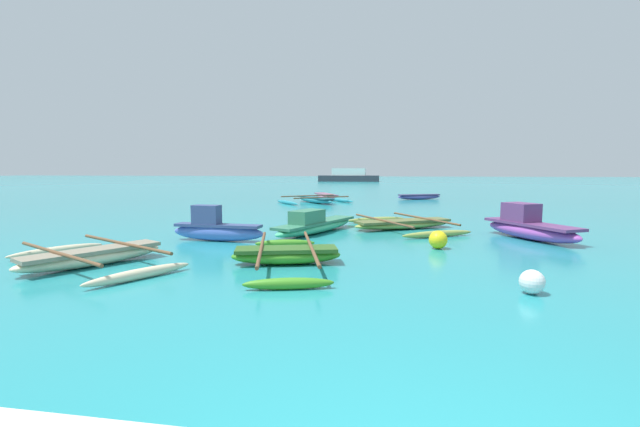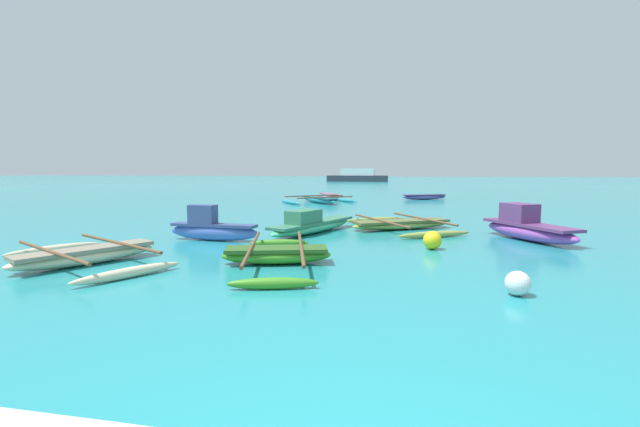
% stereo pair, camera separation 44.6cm
% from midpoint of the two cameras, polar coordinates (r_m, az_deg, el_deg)
% --- Properties ---
extents(moored_boat_0, '(2.74, 0.64, 1.00)m').
position_cam_midpoint_polar(moored_boat_0, '(12.36, -13.22, -1.90)').
color(moored_boat_0, '#4E69C5').
rests_on(moored_boat_0, ground_plane).
extents(moored_boat_1, '(4.72, 4.55, 0.42)m').
position_cam_midpoint_polar(moored_boat_1, '(25.47, 0.32, 1.85)').
color(moored_boat_1, teal).
rests_on(moored_boat_1, ground_plane).
extents(moored_boat_2, '(4.38, 3.66, 0.40)m').
position_cam_midpoint_polar(moored_boat_2, '(10.23, -27.62, -4.98)').
color(moored_boat_2, beige).
rests_on(moored_boat_2, ground_plane).
extents(moored_boat_3, '(2.23, 4.17, 0.76)m').
position_cam_midpoint_polar(moored_boat_3, '(13.44, -0.17, -1.49)').
color(moored_boat_3, '#48C58C').
rests_on(moored_boat_3, ground_plane).
extents(moored_boat_4, '(3.03, 1.79, 0.34)m').
position_cam_midpoint_polar(moored_boat_4, '(29.18, 14.15, 2.19)').
color(moored_boat_4, '#5B4D9B').
rests_on(moored_boat_4, ground_plane).
extents(moored_boat_5, '(2.24, 3.65, 0.36)m').
position_cam_midpoint_polar(moored_boat_5, '(28.77, 1.85, 2.34)').
color(moored_boat_5, pink).
rests_on(moored_boat_5, ground_plane).
extents(moored_boat_6, '(2.57, 4.38, 0.40)m').
position_cam_midpoint_polar(moored_boat_6, '(9.15, -4.41, -5.50)').
color(moored_boat_6, '#429023').
rests_on(moored_boat_6, ground_plane).
extents(moored_boat_7, '(2.25, 3.23, 1.02)m').
position_cam_midpoint_polar(moored_boat_7, '(13.58, 26.76, -1.67)').
color(moored_boat_7, purple).
rests_on(moored_boat_7, ground_plane).
extents(moored_boat_8, '(4.14, 4.72, 0.36)m').
position_cam_midpoint_polar(moored_boat_8, '(14.62, 11.65, -1.41)').
color(moored_boat_8, '#91A149').
rests_on(moored_boat_8, ground_plane).
extents(mooring_buoy_0, '(0.46, 0.46, 0.46)m').
position_cam_midpoint_polar(mooring_buoy_0, '(11.14, 15.86, -3.44)').
color(mooring_buoy_0, yellow).
rests_on(mooring_buoy_0, ground_plane).
extents(mooring_buoy_1, '(0.40, 0.40, 0.40)m').
position_cam_midpoint_polar(mooring_buoy_1, '(7.65, 26.41, -8.34)').
color(mooring_buoy_1, white).
rests_on(mooring_buoy_1, ground_plane).
extents(distant_ferry, '(9.82, 2.16, 2.16)m').
position_cam_midpoint_polar(distant_ferry, '(70.23, 5.19, 4.99)').
color(distant_ferry, '#2D333D').
rests_on(distant_ferry, ground_plane).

